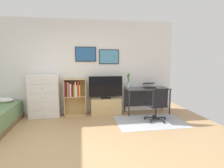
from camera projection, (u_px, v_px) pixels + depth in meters
ground_plane at (65, 153)px, 3.10m from camera, size 7.20×7.20×0.00m
wall_back_with_posters at (71, 67)px, 5.31m from camera, size 6.12×0.09×2.70m
area_rug at (150, 121)px, 4.70m from camera, size 1.70×1.20×0.01m
dresser at (44, 96)px, 5.02m from camera, size 0.79×0.46×1.17m
bookshelf at (74, 93)px, 5.20m from camera, size 0.61×0.30×1.04m
tv_stand at (106, 106)px, 5.35m from camera, size 0.86×0.41×0.46m
television at (106, 87)px, 5.26m from camera, size 0.96×0.16×0.64m
desk at (146, 92)px, 5.50m from camera, size 1.27×0.57×0.74m
office_chair at (158, 104)px, 4.64m from camera, size 0.57×0.58×0.86m
laptop at (149, 86)px, 5.49m from camera, size 0.35×0.38×0.15m
computer_mouse at (158, 87)px, 5.43m from camera, size 0.06×0.10×0.03m
bamboo_vase at (128, 81)px, 5.45m from camera, size 0.09×0.11×0.43m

